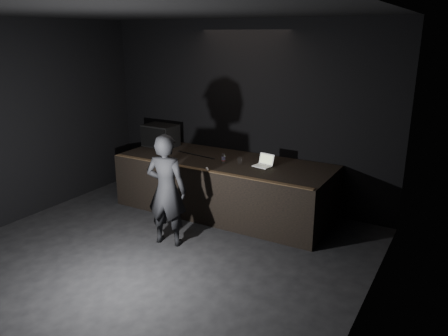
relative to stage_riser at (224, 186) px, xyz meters
name	(u,v)px	position (x,y,z in m)	size (l,w,h in m)	color
ground	(126,276)	(0.00, -2.73, -0.50)	(7.00, 7.00, 0.00)	black
room_walls	(115,134)	(0.00, -2.73, 1.52)	(6.10, 7.10, 3.52)	black
stage_riser	(224,186)	(0.00, 0.00, 0.00)	(4.00, 1.50, 1.00)	black
riser_lip	(203,170)	(0.00, -0.71, 0.51)	(3.92, 0.10, 0.01)	brown
stage_monitor	(160,136)	(-1.67, 0.27, 0.72)	(0.68, 0.50, 0.44)	black
cable	(196,155)	(-0.64, 0.02, 0.51)	(0.02, 0.02, 0.93)	black
laptop	(264,163)	(0.79, 0.04, 0.55)	(0.34, 0.32, 0.21)	white
beer_can	(224,158)	(0.07, -0.14, 0.58)	(0.07, 0.07, 0.16)	silver
plastic_cup	(240,160)	(0.35, -0.04, 0.56)	(0.09, 0.09, 0.11)	white
wii_remote	(207,169)	(0.04, -0.65, 0.51)	(0.03, 0.14, 0.03)	silver
person	(167,190)	(-0.11, -1.60, 0.40)	(0.65, 0.43, 1.80)	black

